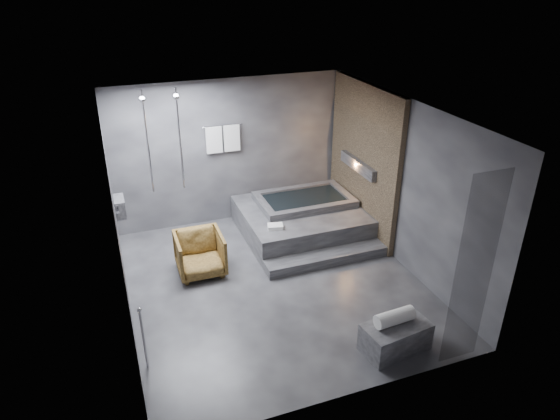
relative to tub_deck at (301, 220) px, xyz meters
name	(u,v)px	position (x,y,z in m)	size (l,w,h in m)	color
room	(293,175)	(-0.65, -1.21, 1.48)	(5.00, 5.04, 2.82)	#29292B
tub_deck	(301,220)	(0.00, 0.00, 0.00)	(2.20, 2.00, 0.50)	#2D2D30
tub_step	(326,258)	(0.00, -1.18, -0.16)	(2.20, 0.36, 0.18)	#2D2D30
concrete_bench	(395,337)	(-0.05, -3.44, -0.05)	(0.88, 0.49, 0.40)	#38383A
driftwood_chair	(200,254)	(-2.09, -0.73, 0.11)	(0.76, 0.78, 0.71)	#422D10
rolled_towel	(395,317)	(-0.07, -3.40, 0.25)	(0.20, 0.20, 0.55)	white
deck_towel	(275,227)	(-0.72, -0.57, 0.28)	(0.26, 0.19, 0.07)	white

